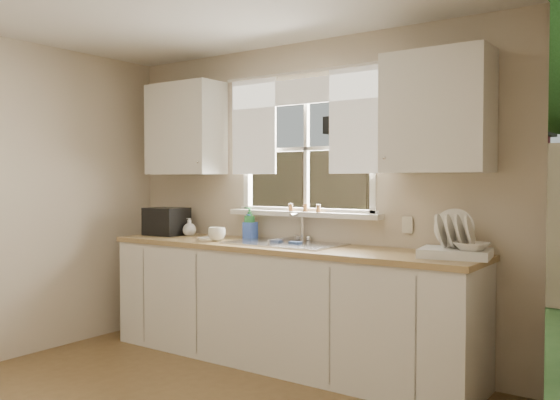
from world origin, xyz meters
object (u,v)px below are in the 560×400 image
Objects in this scene: soap_bottle_a at (250,223)px; black_appliance at (167,221)px; dish_rack at (455,246)px; cup at (217,234)px.

soap_bottle_a is 0.83m from black_appliance.
black_appliance is at bearing 179.75° from dish_rack.
cup is at bearing -176.27° from dish_rack.
dish_rack reaches higher than soap_bottle_a.
cup is (-1.90, -0.12, -0.02)m from dish_rack.
soap_bottle_a is 0.32m from cup.
cup is at bearing -13.83° from black_appliance.
soap_bottle_a is (-1.79, 0.17, 0.06)m from dish_rack.
dish_rack reaches higher than cup.
soap_bottle_a is at bearing 7.62° from black_appliance.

